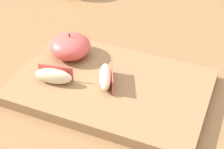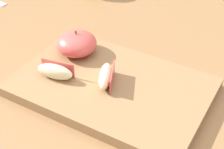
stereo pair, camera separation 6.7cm
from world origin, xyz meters
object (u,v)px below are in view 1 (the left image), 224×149
Objects in this scene: cutting_board at (112,87)px; apple_half_skin_up at (70,46)px; apple_wedge_back at (54,76)px; apple_wedge_front at (106,77)px.

cutting_board is 4.29× the size of apple_half_skin_up.
apple_half_skin_up reaches higher than apple_wedge_back.
apple_wedge_back is at bearing -81.78° from apple_half_skin_up.
apple_wedge_back is (-0.09, -0.04, 0.00)m from apple_wedge_front.
apple_wedge_front is at bearing -28.29° from apple_half_skin_up.
cutting_board is at bearing 22.18° from apple_wedge_back.
apple_half_skin_up is at bearing 151.71° from apple_wedge_front.
apple_wedge_front is (0.11, -0.06, -0.01)m from apple_half_skin_up.
cutting_board is 4.83× the size of apple_wedge_front.
cutting_board is 0.13m from apple_half_skin_up.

